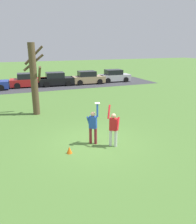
% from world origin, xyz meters
% --- Properties ---
extents(ground_plane, '(120.00, 120.00, 0.00)m').
position_xyz_m(ground_plane, '(0.00, 0.00, 0.00)').
color(ground_plane, '#4C7533').
extents(person_catcher, '(0.57, 0.55, 2.08)m').
position_xyz_m(person_catcher, '(-0.14, -0.03, 0.98)').
color(person_catcher, maroon).
rests_on(person_catcher, ground_plane).
extents(person_defender, '(0.65, 0.64, 2.05)m').
position_xyz_m(person_defender, '(0.67, -0.65, 0.98)').
color(person_defender, silver).
rests_on(person_defender, ground_plane).
extents(frisbee_disc, '(0.25, 0.25, 0.02)m').
position_xyz_m(frisbee_disc, '(0.04, -0.17, 2.09)').
color(frisbee_disc, white).
rests_on(frisbee_disc, person_catcher).
extents(parked_car_red, '(4.19, 2.21, 1.59)m').
position_xyz_m(parked_car_red, '(-1.75, 17.35, 0.73)').
color(parked_car_red, red).
rests_on(parked_car_red, ground_plane).
extents(parked_car_black, '(4.19, 2.21, 1.59)m').
position_xyz_m(parked_car_black, '(1.44, 17.01, 0.73)').
color(parked_car_black, black).
rests_on(parked_car_black, ground_plane).
extents(parked_car_tan, '(4.19, 2.21, 1.59)m').
position_xyz_m(parked_car_tan, '(5.42, 16.85, 0.73)').
color(parked_car_tan, tan).
rests_on(parked_car_tan, ground_plane).
extents(parked_car_silver, '(4.19, 2.21, 1.59)m').
position_xyz_m(parked_car_silver, '(9.25, 17.14, 0.73)').
color(parked_car_silver, '#BCBCC1').
rests_on(parked_car_silver, ground_plane).
extents(parking_strip, '(28.21, 6.40, 0.01)m').
position_xyz_m(parking_strip, '(-0.09, 17.11, 0.00)').
color(parking_strip, '#38383D').
rests_on(parking_strip, ground_plane).
extents(bare_tree_tall, '(1.47, 1.34, 4.89)m').
position_xyz_m(bare_tree_tall, '(-2.14, 6.09, 2.56)').
color(bare_tree_tall, brown).
rests_on(bare_tree_tall, ground_plane).
extents(field_cone_orange, '(0.26, 0.26, 0.32)m').
position_xyz_m(field_cone_orange, '(-1.50, -0.61, 0.16)').
color(field_cone_orange, orange).
rests_on(field_cone_orange, ground_plane).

